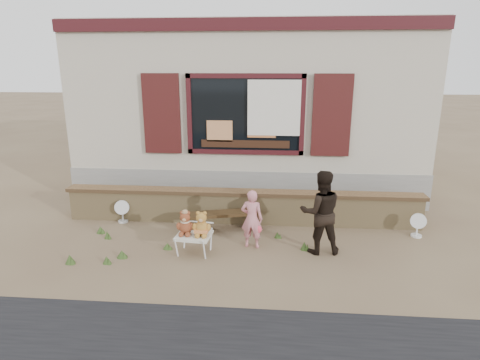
# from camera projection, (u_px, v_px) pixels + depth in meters

# --- Properties ---
(ground) EXTENTS (80.00, 80.00, 0.00)m
(ground) POSITION_uv_depth(u_px,v_px,m) (237.00, 243.00, 7.16)
(ground) COLOR brown
(ground) RESTS_ON ground
(shopfront) EXTENTS (8.04, 5.13, 4.00)m
(shopfront) POSITION_uv_depth(u_px,v_px,m) (252.00, 106.00, 10.91)
(shopfront) COLOR #A59986
(shopfront) RESTS_ON ground
(brick_wall) EXTENTS (7.10, 0.36, 0.67)m
(brick_wall) POSITION_uv_depth(u_px,v_px,m) (242.00, 206.00, 8.02)
(brick_wall) COLOR tan
(brick_wall) RESTS_ON ground
(bench) EXTENTS (1.49, 0.69, 0.37)m
(bench) POSITION_uv_depth(u_px,v_px,m) (222.00, 217.00, 7.62)
(bench) COLOR #322211
(bench) RESTS_ON ground
(folding_chair) EXTENTS (0.60, 0.55, 0.34)m
(folding_chair) POSITION_uv_depth(u_px,v_px,m) (194.00, 236.00, 6.69)
(folding_chair) COLOR silver
(folding_chair) RESTS_ON ground
(teddy_bear_left) EXTENTS (0.32, 0.29, 0.41)m
(teddy_bear_left) POSITION_uv_depth(u_px,v_px,m) (185.00, 222.00, 6.65)
(teddy_bear_left) COLOR brown
(teddy_bear_left) RESTS_ON folding_chair
(teddy_bear_right) EXTENTS (0.34, 0.30, 0.43)m
(teddy_bear_right) POSITION_uv_depth(u_px,v_px,m) (202.00, 223.00, 6.60)
(teddy_bear_right) COLOR olive
(teddy_bear_right) RESTS_ON folding_chair
(child) EXTENTS (0.40, 0.29, 1.03)m
(child) POSITION_uv_depth(u_px,v_px,m) (252.00, 219.00, 6.88)
(child) COLOR pink
(child) RESTS_ON ground
(adult) EXTENTS (0.74, 0.61, 1.43)m
(adult) POSITION_uv_depth(u_px,v_px,m) (321.00, 212.00, 6.64)
(adult) COLOR black
(adult) RESTS_ON ground
(fan_left) EXTENTS (0.30, 0.20, 0.47)m
(fan_left) POSITION_uv_depth(u_px,v_px,m) (122.00, 211.00, 8.05)
(fan_left) COLOR silver
(fan_left) RESTS_ON ground
(fan_right) EXTENTS (0.30, 0.20, 0.46)m
(fan_right) POSITION_uv_depth(u_px,v_px,m) (418.00, 225.00, 7.36)
(fan_right) COLOR white
(fan_right) RESTS_ON ground
(grass_tufts) EXTENTS (3.93, 1.41, 0.15)m
(grass_tufts) POSITION_uv_depth(u_px,v_px,m) (147.00, 245.00, 6.92)
(grass_tufts) COLOR #344C1E
(grass_tufts) RESTS_ON ground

